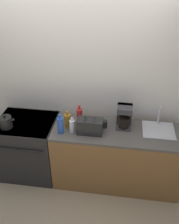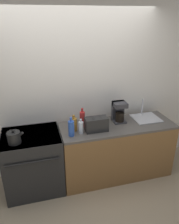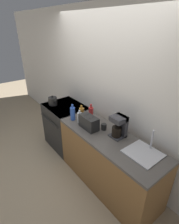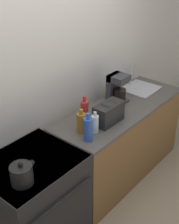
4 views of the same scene
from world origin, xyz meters
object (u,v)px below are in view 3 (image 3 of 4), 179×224
(coffee_maker, at_px, (119,126))
(cup_black, at_px, (104,127))
(bottle_amber, at_px, (82,113))
(stove, at_px, (66,125))
(bottle_clear, at_px, (80,117))
(bottle_red, at_px, (91,114))
(toaster, at_px, (89,122))
(bottle_blue, at_px, (73,113))
(kettle, at_px, (53,101))

(coffee_maker, xyz_separation_m, cup_black, (-0.25, -0.05, -0.11))
(bottle_amber, bearing_deg, stove, 177.14)
(bottle_amber, bearing_deg, bottle_clear, -50.68)
(coffee_maker, height_order, bottle_red, coffee_maker)
(toaster, height_order, bottle_amber, bottle_amber)
(coffee_maker, distance_m, bottle_blue, 0.82)
(stove, height_order, coffee_maker, coffee_maker)
(toaster, bearing_deg, cup_black, 42.45)
(bottle_blue, height_order, cup_black, bottle_blue)
(bottle_red, bearing_deg, stove, -175.95)
(coffee_maker, xyz_separation_m, bottle_clear, (-0.64, -0.21, -0.07))
(bottle_blue, bearing_deg, kettle, 179.13)
(stove, relative_size, bottle_amber, 3.74)
(toaster, distance_m, bottle_blue, 0.37)
(bottle_clear, height_order, bottle_red, bottle_red)
(bottle_clear, relative_size, bottle_amber, 0.90)
(kettle, relative_size, bottle_clear, 0.98)
(kettle, height_order, bottle_clear, bottle_clear)
(kettle, bearing_deg, toaster, 1.87)
(bottle_blue, relative_size, cup_black, 2.89)
(coffee_maker, xyz_separation_m, bottle_blue, (-0.78, -0.25, -0.05))
(bottle_blue, bearing_deg, toaster, 7.33)
(kettle, bearing_deg, bottle_red, 12.26)
(stove, xyz_separation_m, bottle_amber, (0.60, -0.03, 0.53))
(toaster, relative_size, bottle_blue, 1.18)
(coffee_maker, distance_m, bottle_amber, 0.73)
(bottle_red, bearing_deg, bottle_clear, -109.41)
(kettle, relative_size, cup_black, 2.23)
(kettle, relative_size, bottle_red, 0.72)
(bottle_red, distance_m, bottle_amber, 0.17)
(toaster, distance_m, cup_black, 0.23)
(kettle, height_order, bottle_blue, bottle_blue)
(cup_black, bearing_deg, bottle_blue, -159.42)
(toaster, bearing_deg, bottle_amber, 164.31)
(bottle_clear, xyz_separation_m, bottle_blue, (-0.14, -0.04, 0.02))
(kettle, xyz_separation_m, cup_black, (1.27, 0.19, -0.03))
(bottle_clear, xyz_separation_m, bottle_red, (0.06, 0.18, 0.03))
(kettle, xyz_separation_m, bottle_blue, (0.73, -0.01, 0.04))
(coffee_maker, distance_m, bottle_red, 0.58)
(toaster, distance_m, bottle_clear, 0.23)
(bottle_clear, height_order, bottle_amber, bottle_amber)
(bottle_red, bearing_deg, bottle_blue, -133.51)
(stove, xyz_separation_m, kettle, (-0.19, -0.15, 0.51))
(stove, bearing_deg, kettle, -142.23)
(bottle_red, bearing_deg, kettle, -167.74)
(bottle_clear, xyz_separation_m, cup_black, (0.39, 0.16, -0.04))
(coffee_maker, bearing_deg, bottle_red, -176.43)
(kettle, height_order, bottle_amber, bottle_amber)
(kettle, relative_size, toaster, 0.65)
(coffee_maker, bearing_deg, bottle_blue, -162.25)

